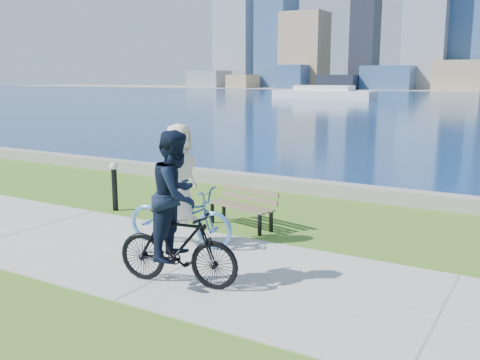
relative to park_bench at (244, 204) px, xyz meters
The scene contains 8 objects.
ground 2.55m from the park_bench, 81.58° to the right, with size 320.00×320.00×0.00m, color #3D681B.
concrete_path 2.55m from the park_bench, 81.58° to the right, with size 80.00×3.50×0.02m, color #9E9F99.
seawall 3.76m from the park_bench, 84.39° to the left, with size 90.00×0.50×0.35m, color gray.
ferry_near 65.47m from the park_bench, 110.45° to the left, with size 14.12×4.03×1.92m.
park_bench is the anchor object (origin of this frame).
bollard_lamp 3.31m from the park_bench, behind, with size 0.18×0.18×1.14m.
cyclist_woman 1.79m from the park_bench, 101.90° to the right, with size 1.05×2.18×2.25m.
cyclist_man 3.43m from the park_bench, 76.60° to the right, with size 0.91×1.99×2.33m.
Camera 1 is at (5.09, -6.89, 3.09)m, focal length 40.00 mm.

